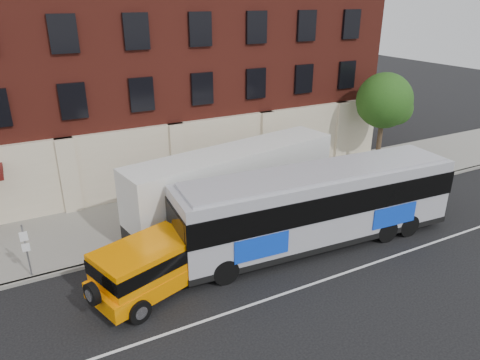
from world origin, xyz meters
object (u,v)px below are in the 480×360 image
city_bus (318,204)px  yellow_suv (153,264)px  sign_pole (26,249)px  shipping_container (234,186)px  street_tree (385,103)px

city_bus → yellow_suv: (-7.86, -0.09, -0.79)m
sign_pole → shipping_container: shipping_container is taller
sign_pole → city_bus: city_bus is taller
sign_pole → shipping_container: (9.79, 0.88, 0.44)m
street_tree → city_bus: street_tree is taller
city_bus → shipping_container: shipping_container is taller
street_tree → shipping_container: (-12.25, -2.46, -2.52)m
sign_pole → street_tree: street_tree is taller
street_tree → shipping_container: size_ratio=0.53×
sign_pole → yellow_suv: (4.25, -3.10, -0.21)m
sign_pole → street_tree: 22.49m
shipping_container → yellow_suv: bearing=-144.3°
sign_pole → street_tree: size_ratio=0.40×
city_bus → shipping_container: 4.53m
street_tree → shipping_container: street_tree is taller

